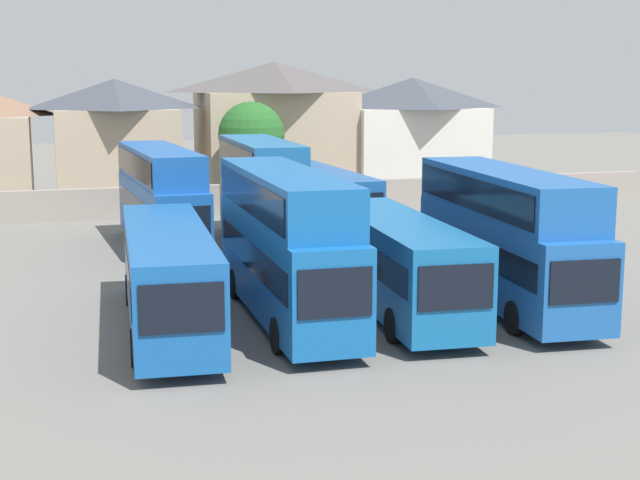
{
  "coord_description": "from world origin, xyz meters",
  "views": [
    {
      "loc": [
        -9.34,
        -29.78,
        8.15
      ],
      "look_at": [
        0.0,
        3.0,
        2.11
      ],
      "focal_mm": 52.51,
      "sensor_mm": 36.0,
      "label": 1
    }
  ],
  "objects_px": {
    "house_terrace_centre": "(116,140)",
    "tree_behind_wall": "(251,135)",
    "bus_4": "(505,230)",
    "house_terrace_right": "(275,127)",
    "bus_3": "(397,260)",
    "bus_2": "(286,237)",
    "bus_1": "(168,273)",
    "house_terrace_far_right": "(412,134)",
    "bus_6": "(262,186)",
    "bus_7": "(321,200)",
    "bus_5": "(161,193)"
  },
  "relations": [
    {
      "from": "house_terrace_centre",
      "to": "tree_behind_wall",
      "type": "bearing_deg",
      "value": -33.97
    },
    {
      "from": "bus_4",
      "to": "tree_behind_wall",
      "type": "bearing_deg",
      "value": -168.72
    },
    {
      "from": "house_terrace_centre",
      "to": "house_terrace_right",
      "type": "bearing_deg",
      "value": 5.57
    },
    {
      "from": "bus_3",
      "to": "house_terrace_centre",
      "type": "bearing_deg",
      "value": -163.83
    },
    {
      "from": "bus_2",
      "to": "house_terrace_centre",
      "type": "xyz_separation_m",
      "value": [
        -3.34,
        32.14,
        1.2
      ]
    },
    {
      "from": "bus_1",
      "to": "tree_behind_wall",
      "type": "relative_size",
      "value": 1.84
    },
    {
      "from": "house_terrace_right",
      "to": "house_terrace_far_right",
      "type": "bearing_deg",
      "value": -6.85
    },
    {
      "from": "bus_4",
      "to": "house_terrace_right",
      "type": "xyz_separation_m",
      "value": [
        -0.54,
        33.32,
        1.86
      ]
    },
    {
      "from": "bus_2",
      "to": "bus_6",
      "type": "bearing_deg",
      "value": 171.33
    },
    {
      "from": "bus_2",
      "to": "bus_7",
      "type": "height_order",
      "value": "bus_2"
    },
    {
      "from": "house_terrace_centre",
      "to": "house_terrace_far_right",
      "type": "relative_size",
      "value": 0.82
    },
    {
      "from": "bus_4",
      "to": "bus_5",
      "type": "xyz_separation_m",
      "value": [
        -10.51,
        14.24,
        -0.04
      ]
    },
    {
      "from": "bus_3",
      "to": "house_terrace_far_right",
      "type": "relative_size",
      "value": 1.17
    },
    {
      "from": "bus_3",
      "to": "bus_7",
      "type": "relative_size",
      "value": 1.03
    },
    {
      "from": "house_terrace_far_right",
      "to": "bus_2",
      "type": "bearing_deg",
      "value": -118.04
    },
    {
      "from": "bus_7",
      "to": "bus_4",
      "type": "bearing_deg",
      "value": 7.59
    },
    {
      "from": "bus_1",
      "to": "house_terrace_right",
      "type": "height_order",
      "value": "house_terrace_right"
    },
    {
      "from": "bus_3",
      "to": "house_terrace_centre",
      "type": "relative_size",
      "value": 1.42
    },
    {
      "from": "bus_5",
      "to": "house_terrace_centre",
      "type": "relative_size",
      "value": 1.4
    },
    {
      "from": "bus_2",
      "to": "bus_3",
      "type": "bearing_deg",
      "value": 88.48
    },
    {
      "from": "bus_3",
      "to": "tree_behind_wall",
      "type": "height_order",
      "value": "tree_behind_wall"
    },
    {
      "from": "bus_5",
      "to": "bus_7",
      "type": "relative_size",
      "value": 1.02
    },
    {
      "from": "bus_4",
      "to": "house_terrace_centre",
      "type": "height_order",
      "value": "house_terrace_centre"
    },
    {
      "from": "bus_6",
      "to": "tree_behind_wall",
      "type": "height_order",
      "value": "tree_behind_wall"
    },
    {
      "from": "house_terrace_right",
      "to": "bus_7",
      "type": "bearing_deg",
      "value": -96.05
    },
    {
      "from": "bus_4",
      "to": "bus_5",
      "type": "relative_size",
      "value": 1.04
    },
    {
      "from": "bus_5",
      "to": "bus_2",
      "type": "bearing_deg",
      "value": 6.56
    },
    {
      "from": "bus_1",
      "to": "bus_6",
      "type": "xyz_separation_m",
      "value": [
        6.26,
        14.44,
        0.94
      ]
    },
    {
      "from": "house_terrace_right",
      "to": "house_terrace_far_right",
      "type": "height_order",
      "value": "house_terrace_right"
    },
    {
      "from": "bus_1",
      "to": "bus_3",
      "type": "distance_m",
      "value": 7.86
    },
    {
      "from": "tree_behind_wall",
      "to": "house_terrace_centre",
      "type": "bearing_deg",
      "value": 146.03
    },
    {
      "from": "bus_2",
      "to": "bus_6",
      "type": "height_order",
      "value": "bus_6"
    },
    {
      "from": "bus_3",
      "to": "bus_2",
      "type": "bearing_deg",
      "value": -88.6
    },
    {
      "from": "bus_1",
      "to": "house_terrace_right",
      "type": "bearing_deg",
      "value": 164.47
    },
    {
      "from": "bus_1",
      "to": "bus_2",
      "type": "bearing_deg",
      "value": 95.9
    },
    {
      "from": "bus_2",
      "to": "bus_3",
      "type": "xyz_separation_m",
      "value": [
        3.92,
        -0.14,
        -0.94
      ]
    },
    {
      "from": "bus_5",
      "to": "house_terrace_right",
      "type": "height_order",
      "value": "house_terrace_right"
    },
    {
      "from": "bus_4",
      "to": "bus_6",
      "type": "height_order",
      "value": "bus_6"
    },
    {
      "from": "bus_5",
      "to": "house_terrace_far_right",
      "type": "relative_size",
      "value": 1.16
    },
    {
      "from": "bus_6",
      "to": "bus_5",
      "type": "bearing_deg",
      "value": -87.33
    },
    {
      "from": "bus_6",
      "to": "bus_7",
      "type": "xyz_separation_m",
      "value": [
        3.15,
        0.52,
        -0.85
      ]
    },
    {
      "from": "bus_6",
      "to": "bus_7",
      "type": "relative_size",
      "value": 0.92
    },
    {
      "from": "bus_6",
      "to": "house_terrace_far_right",
      "type": "height_order",
      "value": "house_terrace_far_right"
    },
    {
      "from": "bus_7",
      "to": "house_terrace_far_right",
      "type": "xyz_separation_m",
      "value": [
        11.59,
        17.26,
        2.07
      ]
    },
    {
      "from": "bus_1",
      "to": "house_terrace_far_right",
      "type": "distance_m",
      "value": 38.52
    },
    {
      "from": "bus_3",
      "to": "house_terrace_far_right",
      "type": "height_order",
      "value": "house_terrace_far_right"
    },
    {
      "from": "house_terrace_far_right",
      "to": "house_terrace_right",
      "type": "bearing_deg",
      "value": 173.15
    },
    {
      "from": "bus_6",
      "to": "house_terrace_right",
      "type": "height_order",
      "value": "house_terrace_right"
    },
    {
      "from": "bus_2",
      "to": "bus_3",
      "type": "height_order",
      "value": "bus_2"
    },
    {
      "from": "bus_4",
      "to": "tree_behind_wall",
      "type": "relative_size",
      "value": 1.8
    }
  ]
}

